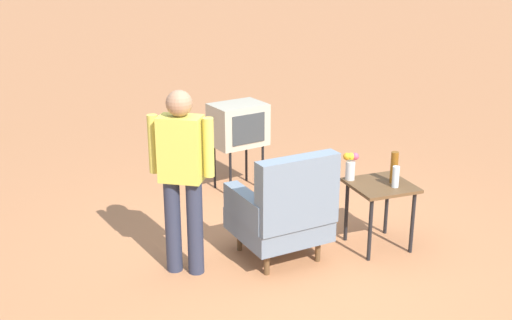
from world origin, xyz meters
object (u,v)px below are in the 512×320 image
(flower_vase, at_px, (351,165))
(bottle_tall_amber, at_px, (394,167))
(tv_on_stand, at_px, (238,125))
(bottle_short_clear, at_px, (396,177))
(armchair, at_px, (284,210))
(side_table, at_px, (380,193))
(person_standing, at_px, (182,172))

(flower_vase, bearing_deg, bottle_tall_amber, 147.76)
(tv_on_stand, relative_size, bottle_short_clear, 5.15)
(armchair, bearing_deg, bottle_short_clear, 170.67)
(side_table, xyz_separation_m, person_standing, (1.85, -0.17, 0.39))
(bottle_tall_amber, bearing_deg, person_standing, -5.23)
(bottle_short_clear, bearing_deg, tv_on_stand, -67.54)
(flower_vase, bearing_deg, armchair, 11.54)
(side_table, bearing_deg, bottle_short_clear, 124.55)
(bottle_short_clear, bearing_deg, flower_vase, -47.47)
(side_table, distance_m, flower_vase, 0.39)
(side_table, distance_m, tv_on_stand, 2.04)
(side_table, distance_m, bottle_tall_amber, 0.28)
(armchair, relative_size, side_table, 1.66)
(side_table, relative_size, bottle_tall_amber, 2.13)
(armchair, bearing_deg, flower_vase, -168.46)
(armchair, xyz_separation_m, side_table, (-0.95, 0.06, 0.05))
(person_standing, xyz_separation_m, flower_vase, (-1.63, -0.03, -0.15))
(bottle_tall_amber, relative_size, flower_vase, 1.13)
(bottle_short_clear, bearing_deg, armchair, -9.33)
(side_table, bearing_deg, tv_on_stand, -68.36)
(armchair, bearing_deg, tv_on_stand, -96.41)
(armchair, xyz_separation_m, bottle_tall_amber, (-1.08, 0.06, 0.29))
(person_standing, xyz_separation_m, bottle_tall_amber, (-1.97, 0.18, -0.15))
(tv_on_stand, bearing_deg, side_table, 111.64)
(armchair, height_order, person_standing, person_standing)
(armchair, xyz_separation_m, person_standing, (0.89, -0.12, 0.44))
(tv_on_stand, bearing_deg, armchair, 83.59)
(bottle_short_clear, height_order, flower_vase, flower_vase)
(person_standing, bearing_deg, armchair, 172.55)
(tv_on_stand, xyz_separation_m, bottle_short_clear, (-0.83, 2.00, -0.04))
(side_table, xyz_separation_m, flower_vase, (0.22, -0.21, 0.24))
(side_table, height_order, bottle_short_clear, bottle_short_clear)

